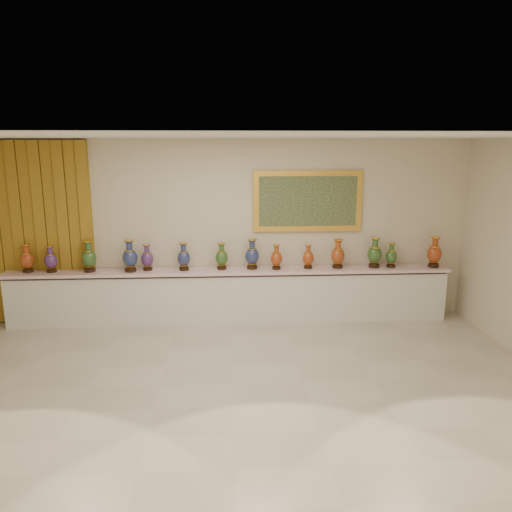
% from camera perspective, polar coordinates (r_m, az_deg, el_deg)
% --- Properties ---
extents(ground, '(8.00, 8.00, 0.00)m').
position_cam_1_polar(ground, '(6.41, -2.73, -14.39)').
color(ground, beige).
rests_on(ground, ground).
extents(room, '(8.00, 8.00, 8.00)m').
position_cam_1_polar(room, '(8.57, -18.92, 3.04)').
color(room, beige).
rests_on(room, ground).
extents(counter, '(7.28, 0.48, 0.90)m').
position_cam_1_polar(counter, '(8.35, -2.98, -4.58)').
color(counter, white).
rests_on(counter, ground).
extents(vase_0, '(0.25, 0.25, 0.46)m').
position_cam_1_polar(vase_0, '(8.77, -24.70, -0.38)').
color(vase_0, black).
rests_on(vase_0, counter).
extents(vase_1, '(0.21, 0.21, 0.43)m').
position_cam_1_polar(vase_1, '(8.63, -22.40, -0.46)').
color(vase_1, black).
rests_on(vase_1, counter).
extents(vase_2, '(0.30, 0.30, 0.51)m').
position_cam_1_polar(vase_2, '(8.43, -18.54, -0.21)').
color(vase_2, black).
rests_on(vase_2, counter).
extents(vase_3, '(0.27, 0.27, 0.52)m').
position_cam_1_polar(vase_3, '(8.26, -14.21, -0.16)').
color(vase_3, black).
rests_on(vase_3, counter).
extents(vase_4, '(0.26, 0.26, 0.43)m').
position_cam_1_polar(vase_4, '(8.30, -12.32, -0.29)').
color(vase_4, black).
rests_on(vase_4, counter).
extents(vase_5, '(0.24, 0.24, 0.45)m').
position_cam_1_polar(vase_5, '(8.19, -8.26, -0.21)').
color(vase_5, black).
rests_on(vase_5, counter).
extents(vase_6, '(0.23, 0.23, 0.44)m').
position_cam_1_polar(vase_6, '(8.18, -3.95, -0.17)').
color(vase_6, black).
rests_on(vase_6, counter).
extents(vase_7, '(0.28, 0.28, 0.50)m').
position_cam_1_polar(vase_7, '(8.19, -0.44, 0.05)').
color(vase_7, black).
rests_on(vase_7, counter).
extents(vase_8, '(0.24, 0.24, 0.41)m').
position_cam_1_polar(vase_8, '(8.17, 2.35, -0.26)').
color(vase_8, black).
rests_on(vase_8, counter).
extents(vase_9, '(0.23, 0.23, 0.40)m').
position_cam_1_polar(vase_9, '(8.27, 5.99, -0.21)').
color(vase_9, black).
rests_on(vase_9, counter).
extents(vase_10, '(0.25, 0.25, 0.48)m').
position_cam_1_polar(vase_10, '(8.35, 9.33, 0.09)').
color(vase_10, black).
rests_on(vase_10, counter).
extents(vase_11, '(0.30, 0.30, 0.50)m').
position_cam_1_polar(vase_11, '(8.52, 13.39, 0.22)').
color(vase_11, black).
rests_on(vase_11, counter).
extents(vase_12, '(0.24, 0.24, 0.41)m').
position_cam_1_polar(vase_12, '(8.59, 15.21, -0.04)').
color(vase_12, black).
rests_on(vase_12, counter).
extents(vase_13, '(0.31, 0.31, 0.51)m').
position_cam_1_polar(vase_13, '(8.82, 19.71, 0.28)').
color(vase_13, black).
rests_on(vase_13, counter).
extents(label_card, '(0.10, 0.06, 0.00)m').
position_cam_1_polar(label_card, '(8.31, -16.54, -1.86)').
color(label_card, white).
rests_on(label_card, counter).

